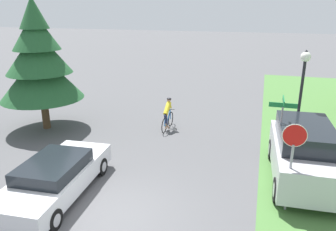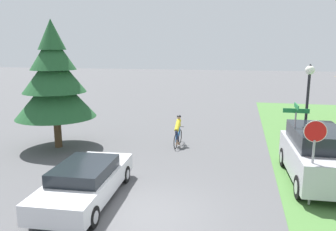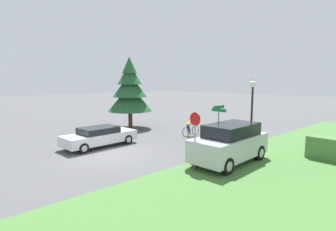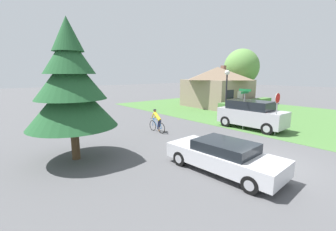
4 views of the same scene
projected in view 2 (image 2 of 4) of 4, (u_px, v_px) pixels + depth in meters
The scene contains 8 objects.
ground_plane at pixel (146, 214), 9.51m from camera, with size 140.00×140.00×0.00m, color #515154.
sedan_left_lane at pixel (86, 181), 10.31m from camera, with size 2.07×4.67×1.23m.
cyclist at pixel (178, 131), 16.20m from camera, with size 0.44×1.72×1.53m.
parked_suv_right at pixel (317, 155), 11.68m from camera, with size 2.12×4.55×1.95m.
stop_sign at pixel (314, 147), 9.75m from camera, with size 0.66×0.07×2.66m.
street_lamp at pixel (308, 92), 13.33m from camera, with size 0.37×0.37×4.16m.
street_name_sign at pixel (295, 128), 11.78m from camera, with size 0.90×0.90×2.80m.
conifer_tall_near at pixel (54, 80), 15.49m from camera, with size 3.78×3.78×6.10m.
Camera 2 is at (2.56, -8.40, 4.70)m, focal length 35.00 mm.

